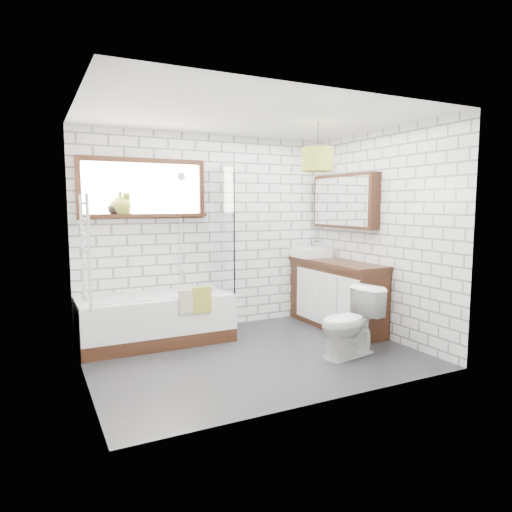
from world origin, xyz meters
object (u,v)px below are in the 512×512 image
toilet (350,322)px  pendant (318,159)px  bathtub (156,319)px  vanity (336,294)px  basin (311,252)px

toilet → pendant: 1.80m
bathtub → vanity: size_ratio=1.12×
basin → pendant: 1.67m
vanity → pendant: (-0.68, -0.54, 1.66)m
vanity → toilet: bearing=-118.9°
pendant → toilet: bearing=-73.6°
bathtub → pendant: bearing=-30.6°
vanity → basin: bearing=96.9°
vanity → bathtub: bearing=170.0°
basin → toilet: bearing=-108.1°
bathtub → toilet: bearing=-39.0°
bathtub → vanity: vanity is taller
basin → toilet: size_ratio=0.61×
toilet → pendant: pendant is taller
bathtub → toilet: 2.22m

